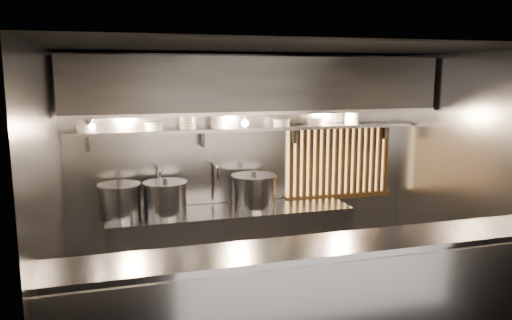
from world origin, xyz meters
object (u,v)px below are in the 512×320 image
stock_pot_left (166,198)px  stock_pot_mid (120,201)px  pendant_bulb (245,123)px  stock_pot_right (254,191)px  heat_lamp (89,121)px

stock_pot_left → stock_pot_mid: (-0.52, 0.04, -0.00)m
pendant_bulb → stock_pot_right: pendant_bulb is taller
stock_pot_mid → stock_pot_right: bearing=-0.9°
heat_lamp → pendant_bulb: (1.80, 0.35, -0.11)m
stock_pot_right → pendant_bulb: bearing=155.5°
stock_pot_right → heat_lamp: bearing=-170.9°
stock_pot_left → stock_pot_right: (1.09, 0.02, 0.01)m
heat_lamp → stock_pot_mid: 1.06m
heat_lamp → stock_pot_left: bearing=19.8°
heat_lamp → pendant_bulb: 1.83m
stock_pot_left → stock_pot_mid: bearing=175.6°
stock_pot_mid → stock_pot_right: (1.62, -0.02, 0.01)m
pendant_bulb → stock_pot_mid: 1.74m
stock_pot_mid → stock_pot_left: bearing=-4.4°
stock_pot_left → stock_pot_mid: 0.52m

